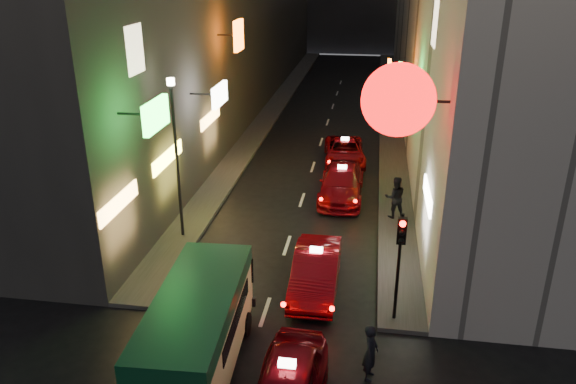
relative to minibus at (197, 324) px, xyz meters
The scene contains 10 objects.
sidewalk_left 28.67m from the minibus, 96.11° to the left, with size 1.50×52.00×0.15m, color #4B4946.
sidewalk_right 29.03m from the minibus, 79.16° to the left, with size 1.50×52.00×0.15m, color #4B4946.
minibus is the anchor object (origin of this frame).
taxi_second 5.31m from the minibus, 60.09° to the left, with size 2.14×5.13×1.80m.
taxi_third 12.97m from the minibus, 76.79° to the left, with size 2.13×5.17×1.81m.
taxi_far 17.65m from the minibus, 80.81° to the left, with size 2.38×4.86×1.66m.
pedestrian_crossing 4.56m from the minibus, ahead, with size 0.61×0.39×1.84m, color black.
pedestrian_sidewalk 11.72m from the minibus, 62.94° to the left, with size 0.77×0.48×2.05m, color black.
traffic_light 6.09m from the minibus, 29.53° to the left, with size 0.26×0.43×3.50m.
lamp_post 8.35m from the minibus, 111.87° to the left, with size 0.28×0.28×6.22m.
Camera 1 is at (2.98, -6.09, 10.30)m, focal length 35.00 mm.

